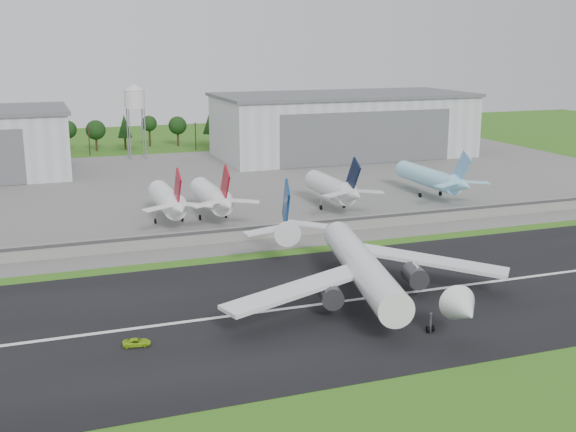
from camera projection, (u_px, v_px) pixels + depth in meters
name	position (u px, v px, depth m)	size (l,w,h in m)	color
ground	(336.00, 326.00, 118.73)	(600.00, 600.00, 0.00)	#206016
runway	(313.00, 305.00, 127.86)	(320.00, 60.00, 0.10)	black
runway_centerline	(313.00, 305.00, 127.84)	(220.00, 1.00, 0.02)	white
apron	(184.00, 189.00, 228.35)	(320.00, 150.00, 0.10)	slate
blast_fence	(242.00, 234.00, 168.54)	(240.00, 0.61, 3.50)	gray
hangar_east	(343.00, 125.00, 291.19)	(102.00, 47.00, 25.20)	silver
water_tower	(135.00, 96.00, 280.27)	(8.40, 8.40, 29.40)	#99999E
utility_poles	(144.00, 153.00, 301.45)	(230.00, 3.00, 12.00)	black
treeline	(139.00, 148.00, 315.15)	(320.00, 16.00, 22.00)	black
main_airliner	(364.00, 274.00, 129.47)	(56.01, 58.87, 18.17)	white
ground_vehicle	(137.00, 342.00, 110.67)	(1.96, 4.25, 1.18)	#97C917
parked_jet_red_a	(169.00, 201.00, 182.98)	(7.36, 31.29, 16.68)	white
parked_jet_red_b	(214.00, 197.00, 186.83)	(7.36, 31.29, 16.73)	white
parked_jet_navy	(335.00, 188.00, 198.13)	(7.36, 31.29, 16.72)	silver
parked_jet_skyblue	(434.00, 178.00, 213.99)	(7.36, 37.29, 16.55)	#93E0FF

